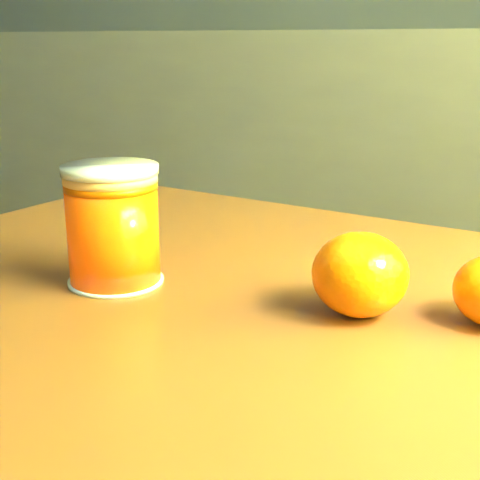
% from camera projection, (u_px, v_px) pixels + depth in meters
% --- Properties ---
extents(kitchen_counter, '(3.15, 0.60, 0.90)m').
position_uv_depth(kitchen_counter, '(192.00, 175.00, 2.20)').
color(kitchen_counter, '#4D4E53').
rests_on(kitchen_counter, ground).
extents(table, '(0.97, 0.73, 0.68)m').
position_uv_depth(table, '(305.00, 431.00, 0.50)').
color(table, brown).
rests_on(table, ground).
extents(juice_glass, '(0.08, 0.08, 0.10)m').
position_uv_depth(juice_glass, '(113.00, 226.00, 0.55)').
color(juice_glass, '#FF4C05').
rests_on(juice_glass, table).
extents(orange_front, '(0.08, 0.08, 0.06)m').
position_uv_depth(orange_front, '(360.00, 274.00, 0.49)').
color(orange_front, orange).
rests_on(orange_front, table).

